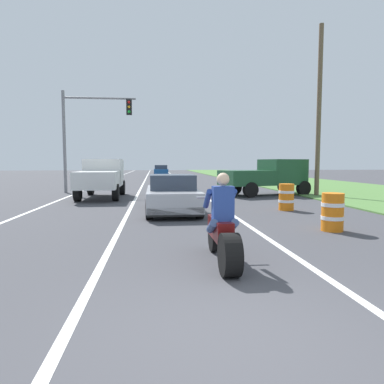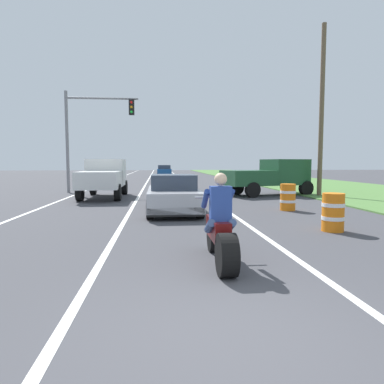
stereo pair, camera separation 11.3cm
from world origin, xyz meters
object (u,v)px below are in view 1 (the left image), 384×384
object	(u,v)px
pickup_truck_left_lane_white	(102,176)
distant_car_far_ahead	(161,171)
construction_barrel_mid	(286,197)
pickup_truck_right_shoulder_dark_green	(268,175)
traffic_light_mast_near	(87,126)
motorcycle_with_rider	(223,232)
construction_barrel_nearest	(333,212)
sports_car_silver	(172,195)

from	to	relation	value
pickup_truck_left_lane_white	distant_car_far_ahead	distance (m)	26.51
pickup_truck_left_lane_white	construction_barrel_mid	distance (m)	9.45
pickup_truck_right_shoulder_dark_green	traffic_light_mast_near	bearing A→B (deg)	165.06
traffic_light_mast_near	motorcycle_with_rider	bearing A→B (deg)	-71.61
motorcycle_with_rider	pickup_truck_left_lane_white	distance (m)	12.81
motorcycle_with_rider	construction_barrel_nearest	distance (m)	4.41
pickup_truck_right_shoulder_dark_green	construction_barrel_nearest	world-z (taller)	pickup_truck_right_shoulder_dark_green
pickup_truck_right_shoulder_dark_green	traffic_light_mast_near	world-z (taller)	traffic_light_mast_near
pickup_truck_left_lane_white	construction_barrel_mid	xyz separation A→B (m)	(7.62, -5.55, -0.60)
pickup_truck_left_lane_white	pickup_truck_right_shoulder_dark_green	bearing A→B (deg)	3.21
pickup_truck_left_lane_white	traffic_light_mast_near	distance (m)	4.51
motorcycle_with_rider	pickup_truck_right_shoulder_dark_green	size ratio (longest dim) A/B	0.43
sports_car_silver	distant_car_far_ahead	bearing A→B (deg)	89.61
sports_car_silver	pickup_truck_right_shoulder_dark_green	distance (m)	8.29
distant_car_far_ahead	construction_barrel_nearest	bearing A→B (deg)	-83.95
motorcycle_with_rider	pickup_truck_left_lane_white	world-z (taller)	pickup_truck_left_lane_white
pickup_truck_left_lane_white	pickup_truck_right_shoulder_dark_green	xyz separation A→B (m)	(8.94, 0.50, 0.00)
sports_car_silver	distant_car_far_ahead	world-z (taller)	distant_car_far_ahead
motorcycle_with_rider	traffic_light_mast_near	bearing A→B (deg)	108.39
motorcycle_with_rider	construction_barrel_nearest	size ratio (longest dim) A/B	2.21
pickup_truck_right_shoulder_dark_green	motorcycle_with_rider	bearing A→B (deg)	-111.84
motorcycle_with_rider	sports_car_silver	world-z (taller)	motorcycle_with_rider
pickup_truck_left_lane_white	construction_barrel_nearest	world-z (taller)	pickup_truck_left_lane_white
pickup_truck_left_lane_white	traffic_light_mast_near	world-z (taller)	traffic_light_mast_near
motorcycle_with_rider	pickup_truck_right_shoulder_dark_green	distance (m)	13.71
motorcycle_with_rider	traffic_light_mast_near	size ratio (longest dim) A/B	0.37
pickup_truck_left_lane_white	construction_barrel_mid	size ratio (longest dim) A/B	4.80
pickup_truck_right_shoulder_dark_green	distant_car_far_ahead	world-z (taller)	pickup_truck_right_shoulder_dark_green
construction_barrel_mid	distant_car_far_ahead	xyz separation A→B (m)	(-4.09, 31.82, 0.27)
sports_car_silver	pickup_truck_right_shoulder_dark_green	xyz separation A→B (m)	(5.62, 6.07, 0.48)
construction_barrel_mid	pickup_truck_left_lane_white	bearing A→B (deg)	143.94
sports_car_silver	construction_barrel_mid	distance (m)	4.31
sports_car_silver	pickup_truck_left_lane_white	distance (m)	6.50
pickup_truck_right_shoulder_dark_green	distant_car_far_ahead	distance (m)	26.33
pickup_truck_right_shoulder_dark_green	construction_barrel_mid	world-z (taller)	pickup_truck_right_shoulder_dark_green
pickup_truck_left_lane_white	distant_car_far_ahead	world-z (taller)	pickup_truck_left_lane_white
motorcycle_with_rider	construction_barrel_nearest	bearing A→B (deg)	37.91
pickup_truck_right_shoulder_dark_green	pickup_truck_left_lane_white	bearing A→B (deg)	-176.79
sports_car_silver	pickup_truck_right_shoulder_dark_green	world-z (taller)	pickup_truck_right_shoulder_dark_green
sports_car_silver	pickup_truck_left_lane_white	size ratio (longest dim) A/B	0.90
pickup_truck_left_lane_white	traffic_light_mast_near	bearing A→B (deg)	111.78
sports_car_silver	construction_barrel_mid	bearing A→B (deg)	0.25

